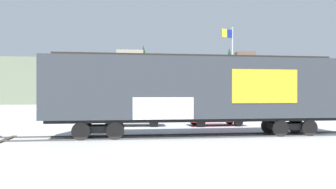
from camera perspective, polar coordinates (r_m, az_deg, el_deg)
ground_plane at (r=18.20m, az=7.34°, el=-7.27°), size 260.00×260.00×0.00m
track at (r=17.76m, az=-0.09°, el=-7.33°), size 60.01×4.41×0.08m
freight_car at (r=17.92m, az=5.22°, el=0.87°), size 16.32×3.46×4.49m
flagpole at (r=32.97m, az=10.89°, el=5.88°), size 1.35×0.73×9.00m
hillside at (r=97.62m, az=-3.09°, el=1.88°), size 117.52×39.84×15.61m
parked_car_tan at (r=24.03m, az=-6.48°, el=-3.47°), size 4.59×1.97×1.67m
parked_car_red at (r=24.42m, az=8.23°, el=-3.54°), size 4.35×2.26×1.58m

